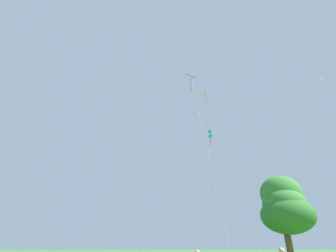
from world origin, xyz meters
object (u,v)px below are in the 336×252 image
Objects in this scene: kite_yellow_diamond at (208,106)px; tree_right_cluster at (284,206)px; kite_teal_box at (210,135)px; kite_black_large at (192,83)px; kite_red_high at (162,127)px.

tree_right_cluster is (3.75, -13.55, -20.78)m from kite_yellow_diamond.
kite_teal_box is at bearing 100.32° from tree_right_cluster.
tree_right_cluster is at bearing -17.82° from kite_black_large.
tree_right_cluster is (2.96, -16.25, -15.86)m from kite_teal_box.
kite_teal_box reaches higher than tree_right_cluster.
kite_black_large is (-5.40, -10.60, -2.59)m from kite_yellow_diamond.
kite_yellow_diamond reaches higher than kite_red_high.
tree_right_cluster is (12.29, -20.12, -18.88)m from kite_red_high.
kite_black_large is (3.13, -17.18, -0.70)m from kite_red_high.
kite_red_high reaches higher than kite_teal_box.
kite_black_large is 20.57m from tree_right_cluster.
kite_red_high is 30.20m from tree_right_cluster.
kite_red_high is 0.95× the size of kite_yellow_diamond.
kite_yellow_diamond is (8.53, -6.57, 1.90)m from kite_red_high.
kite_yellow_diamond is 1.32× the size of kite_teal_box.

